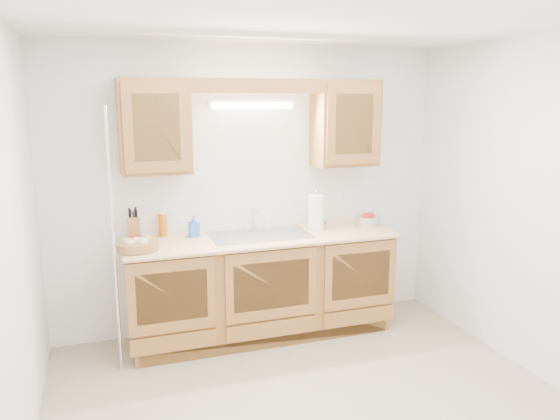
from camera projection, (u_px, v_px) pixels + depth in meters
name	position (u px, v px, depth m)	size (l,w,h in m)	color
room	(314.00, 227.00, 3.45)	(3.52, 3.50, 2.50)	tan
base_cabinets	(261.00, 287.00, 4.73)	(2.20, 0.60, 0.86)	#9A642D
countertop	(261.00, 238.00, 4.63)	(2.30, 0.63, 0.04)	#E2B176
upper_cabinet_left	(154.00, 126.00, 4.31)	(0.55, 0.33, 0.75)	#9A642D
upper_cabinet_right	(345.00, 123.00, 4.83)	(0.55, 0.33, 0.75)	#9A642D
valance	(260.00, 86.00, 4.37)	(2.20, 0.05, 0.12)	#9A642D
fluorescent_fixture	(252.00, 104.00, 4.61)	(0.76, 0.08, 0.08)	white
sink	(260.00, 243.00, 4.66)	(0.84, 0.46, 0.36)	#9E9EA3
wire_shelf_pole	(114.00, 244.00, 3.99)	(0.03, 0.03, 2.00)	silver
outlet_plate	(348.00, 194.00, 5.15)	(0.08, 0.01, 0.12)	white
fruit_basket	(137.00, 244.00, 4.19)	(0.44, 0.44, 0.10)	#A57342
knife_block	(134.00, 229.00, 4.41)	(0.11, 0.17, 0.29)	#9A642D
orange_canister	(163.00, 224.00, 4.59)	(0.07, 0.07, 0.20)	#CC610B
soap_bottle	(194.00, 226.00, 4.58)	(0.08, 0.08, 0.18)	blue
sponge	(319.00, 223.00, 5.06)	(0.11, 0.07, 0.02)	#CC333F
paper_towel	(316.00, 212.00, 4.84)	(0.18, 0.18, 0.36)	silver
apple_bowl	(367.00, 220.00, 4.98)	(0.25, 0.25, 0.12)	silver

